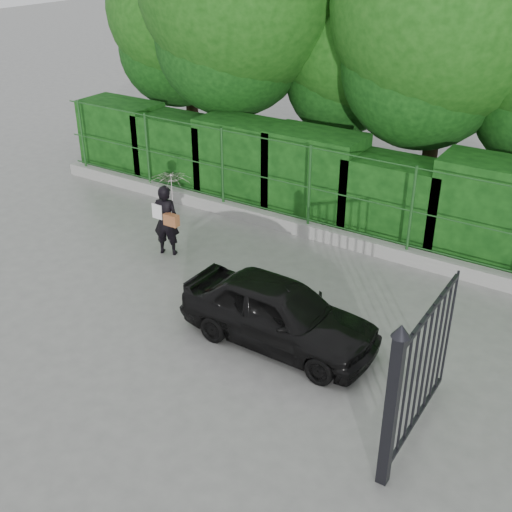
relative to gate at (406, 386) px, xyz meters
The scene contains 8 objects.
ground 4.81m from the gate, behind, with size 80.00×80.00×0.00m, color gray.
kerb 7.04m from the gate, 131.36° to the left, with size 14.00×0.25×0.30m, color #9E9E99.
fence 6.82m from the gate, 129.97° to the left, with size 14.13×0.06×1.80m.
hedge 7.68m from the gate, 125.83° to the left, with size 14.20×1.20×2.13m.
trees 9.76m from the gate, 112.24° to the left, with size 17.10×6.15×8.08m.
gate is the anchor object (origin of this frame).
woman 6.85m from the gate, 154.69° to the left, with size 0.90×0.87×1.80m.
car 3.06m from the gate, 152.26° to the left, with size 1.36×3.37×1.15m, color black.
Camera 1 is at (6.42, -6.97, 6.28)m, focal length 45.00 mm.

